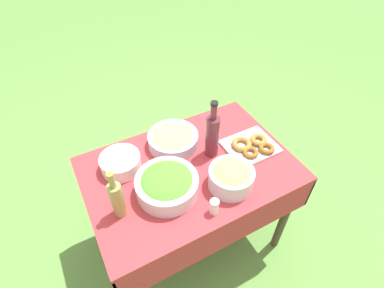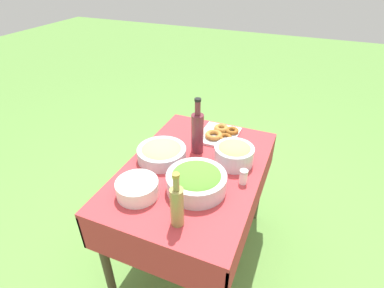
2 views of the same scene
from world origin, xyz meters
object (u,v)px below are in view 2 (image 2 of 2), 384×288
Objects in this scene: donut_platter at (220,134)px; pasta_bowl at (162,152)px; salad_bowl at (196,180)px; wine_bottle at (197,132)px; olive_oil_bottle at (177,205)px; bread_bowl at (234,153)px; plate_stack at (137,188)px.

pasta_bowl is at bearing 147.65° from donut_platter.
wine_bottle is at bearing 21.05° from salad_bowl.
olive_oil_bottle is 0.81× the size of wine_bottle.
wine_bottle is 0.26m from bread_bowl.
plate_stack is 0.61× the size of wine_bottle.
plate_stack is at bearing -174.73° from pasta_bowl.
bread_bowl is at bearing -20.57° from salad_bowl.
salad_bowl is 1.09× the size of olive_oil_bottle.
salad_bowl is 0.56m from donut_platter.
olive_oil_bottle reaches higher than pasta_bowl.
donut_platter is at bearing 5.32° from salad_bowl.
bread_bowl reaches higher than salad_bowl.
bread_bowl is (0.30, -0.11, 0.01)m from salad_bowl.
plate_stack is at bearing 163.54° from donut_platter.
donut_platter is (0.38, -0.24, -0.03)m from pasta_bowl.
pasta_bowl is at bearing 133.64° from wine_bottle.
plate_stack is 0.30m from olive_oil_bottle.
plate_stack is (-0.33, -0.03, -0.01)m from pasta_bowl.
olive_oil_bottle is at bearing -178.39° from salad_bowl.
bread_bowl reaches higher than plate_stack.
pasta_bowl is 0.43m from bread_bowl.
olive_oil_bottle is (-0.81, -0.06, 0.09)m from donut_platter.
donut_platter is 0.80× the size of wine_bottle.
olive_oil_bottle is (-0.25, -0.01, 0.05)m from salad_bowl.
wine_bottle reaches higher than plate_stack.
pasta_bowl is 0.81× the size of wine_bottle.
donut_platter is at bearing 4.18° from olive_oil_bottle.
pasta_bowl is at bearing 5.27° from plate_stack.
wine_bottle is (0.16, -0.16, 0.09)m from pasta_bowl.
bread_bowl is at bearing -10.95° from olive_oil_bottle.
wine_bottle is 1.55× the size of bread_bowl.
wine_bottle is at bearing -46.36° from pasta_bowl.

